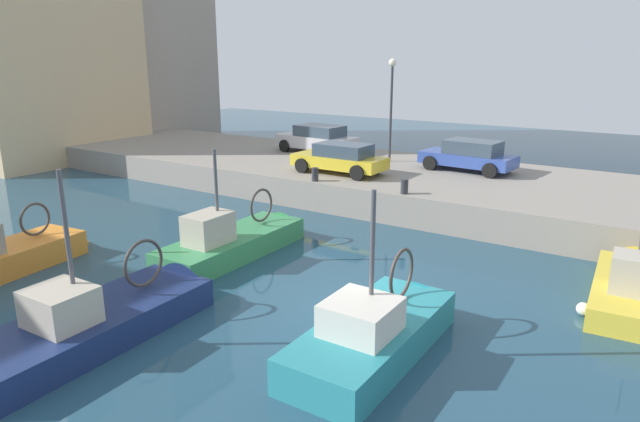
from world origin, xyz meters
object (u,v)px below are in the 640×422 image
(fishing_boat_green, at_px, (239,249))
(mooring_bollard_mid, at_px, (315,174))
(parked_car_yellow, at_px, (340,158))
(mooring_bollard_south, at_px, (404,187))
(fishing_boat_teal, at_px, (380,343))
(fishing_boat_navy, at_px, (109,328))
(quay_streetlamp, at_px, (392,93))
(fishing_boat_yellow, at_px, (634,294))
(fishing_boat_orange, at_px, (8,267))
(parked_car_blue, at_px, (469,155))
(parked_car_silver, at_px, (317,139))

(fishing_boat_green, relative_size, mooring_bollard_mid, 11.31)
(parked_car_yellow, distance_m, mooring_bollard_south, 4.38)
(fishing_boat_teal, bearing_deg, fishing_boat_navy, 116.57)
(parked_car_yellow, relative_size, mooring_bollard_south, 7.52)
(quay_streetlamp, bearing_deg, mooring_bollard_mid, 174.25)
(fishing_boat_yellow, relative_size, mooring_bollard_mid, 10.04)
(fishing_boat_navy, bearing_deg, fishing_boat_teal, -63.43)
(fishing_boat_orange, xyz_separation_m, parked_car_blue, (16.20, -8.37, 1.79))
(fishing_boat_orange, relative_size, mooring_bollard_south, 10.88)
(mooring_bollard_mid, relative_size, quay_streetlamp, 0.11)
(fishing_boat_orange, bearing_deg, mooring_bollard_mid, -19.47)
(fishing_boat_green, height_order, mooring_bollard_south, fishing_boat_green)
(fishing_boat_yellow, relative_size, quay_streetlamp, 1.14)
(fishing_boat_teal, relative_size, fishing_boat_yellow, 1.02)
(fishing_boat_navy, relative_size, parked_car_yellow, 1.57)
(fishing_boat_orange, bearing_deg, parked_car_blue, -27.33)
(parked_car_yellow, distance_m, quay_streetlamp, 4.59)
(fishing_boat_teal, distance_m, mooring_bollard_mid, 11.62)
(fishing_boat_navy, height_order, quay_streetlamp, quay_streetlamp)
(fishing_boat_yellow, xyz_separation_m, quay_streetlamp, (8.36, 11.38, 4.34))
(parked_car_blue, distance_m, parked_car_silver, 8.32)
(mooring_bollard_mid, bearing_deg, parked_car_yellow, -2.12)
(fishing_boat_navy, bearing_deg, quay_streetlamp, 4.67)
(fishing_boat_teal, distance_m, parked_car_yellow, 13.10)
(fishing_boat_teal, distance_m, parked_car_blue, 14.61)
(mooring_bollard_mid, bearing_deg, quay_streetlamp, -5.75)
(parked_car_blue, bearing_deg, fishing_boat_orange, 152.67)
(fishing_boat_green, distance_m, quay_streetlamp, 12.19)
(fishing_boat_teal, xyz_separation_m, mooring_bollard_south, (8.74, 3.54, 1.36))
(parked_car_yellow, relative_size, mooring_bollard_mid, 7.52)
(parked_car_blue, relative_size, mooring_bollard_south, 7.68)
(fishing_boat_green, height_order, parked_car_yellow, fishing_boat_green)
(fishing_boat_orange, bearing_deg, fishing_boat_teal, -79.98)
(mooring_bollard_south, xyz_separation_m, quay_streetlamp, (5.65, 3.43, 2.98))
(parked_car_silver, xyz_separation_m, mooring_bollard_mid, (-5.83, -3.74, -0.46))
(fishing_boat_teal, distance_m, fishing_boat_orange, 11.51)
(mooring_bollard_south, relative_size, quay_streetlamp, 0.11)
(fishing_boat_orange, distance_m, parked_car_blue, 18.32)
(parked_car_silver, bearing_deg, fishing_boat_orange, 179.81)
(parked_car_silver, height_order, mooring_bollard_mid, parked_car_silver)
(parked_car_yellow, xyz_separation_m, mooring_bollard_mid, (-1.88, 0.07, -0.40))
(fishing_boat_green, xyz_separation_m, parked_car_yellow, (7.62, 0.81, 1.76))
(parked_car_yellow, bearing_deg, mooring_bollard_south, -115.58)
(parked_car_silver, relative_size, quay_streetlamp, 0.93)
(fishing_boat_green, distance_m, parked_car_silver, 12.60)
(quay_streetlamp, bearing_deg, fishing_boat_green, -178.43)
(parked_car_yellow, xyz_separation_m, mooring_bollard_south, (-1.88, -3.93, -0.40))
(fishing_boat_orange, distance_m, parked_car_yellow, 13.32)
(fishing_boat_green, relative_size, quay_streetlamp, 1.29)
(fishing_boat_teal, height_order, quay_streetlamp, quay_streetlamp)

